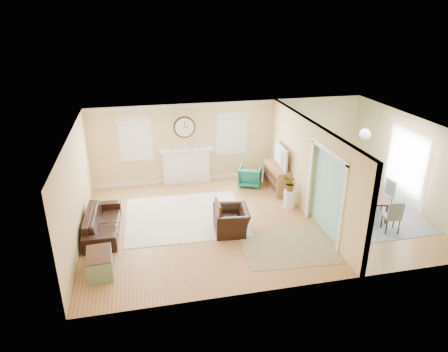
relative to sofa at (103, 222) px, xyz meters
The scene contains 29 objects.
floor 4.01m from the sofa, ahead, with size 9.00×9.00×0.00m, color #986532.
wall_back 5.05m from the sofa, 36.06° to the left, with size 9.00×0.02×2.60m, color tan.
wall_front 5.15m from the sofa, 37.69° to the right, with size 9.00×0.02×2.60m, color tan.
wall_left 1.12m from the sofa, 169.97° to the right, with size 0.02×6.00×2.60m, color tan.
wall_right 8.56m from the sofa, ahead, with size 0.02×6.00×2.60m, color tan.
ceiling 4.61m from the sofa, ahead, with size 9.00×6.00×0.02m, color white.
partition 5.61m from the sofa, ahead, with size 0.17×6.00×2.60m.
fireplace 3.76m from the sofa, 48.18° to the left, with size 1.70×0.30×1.17m.
wall_clock 4.11m from the sofa, 49.04° to the left, with size 0.70×0.07×0.70m.
window_left 3.31m from the sofa, 71.70° to the left, with size 1.05×0.13×1.42m.
window_right 5.14m from the sofa, 35.28° to the left, with size 1.05×0.13×1.42m.
french_doors 8.49m from the sofa, ahead, with size 0.06×1.70×2.20m.
pendant 7.25m from the sofa, ahead, with size 0.30×0.30×0.55m.
rug_cream 2.19m from the sofa, 10.79° to the left, with size 3.19×2.77×0.02m, color silver.
rug_jute 4.66m from the sofa, 20.40° to the right, with size 2.16×1.77×0.01m, color #988860.
rug_grey 7.14m from the sofa, ahead, with size 2.63×3.29×0.01m, color gray.
sofa is the anchor object (origin of this frame).
eames_chair 3.27m from the sofa, 11.02° to the right, with size 0.98×0.85×0.63m, color black.
green_chair 4.94m from the sofa, 25.13° to the left, with size 0.68×0.70×0.64m, color #0D614C.
trunk 1.75m from the sofa, 88.85° to the right, with size 0.57×0.88×0.49m.
credenza 5.43m from the sofa, 16.89° to the left, with size 0.47×1.37×0.80m.
tv 5.48m from the sofa, 16.94° to the left, with size 1.17×0.15×0.68m, color black.
garden_stool 5.17m from the sofa, ahead, with size 0.35×0.35×0.51m, color white.
potted_plant 5.19m from the sofa, ahead, with size 0.42×0.36×0.47m, color #337F33.
dining_table 7.13m from the sofa, ahead, with size 1.73×0.96×0.61m, color #452A1D.
dining_chair_n 7.19m from the sofa, ahead, with size 0.39×0.39×0.87m.
dining_chair_s 7.35m from the sofa, 11.70° to the right, with size 0.46×0.46×0.88m.
dining_chair_w 6.56m from the sofa, ahead, with size 0.52×0.52×0.95m.
dining_chair_e 7.74m from the sofa, ahead, with size 0.40×0.40×0.87m.
Camera 1 is at (-2.89, -9.25, 5.27)m, focal length 32.00 mm.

